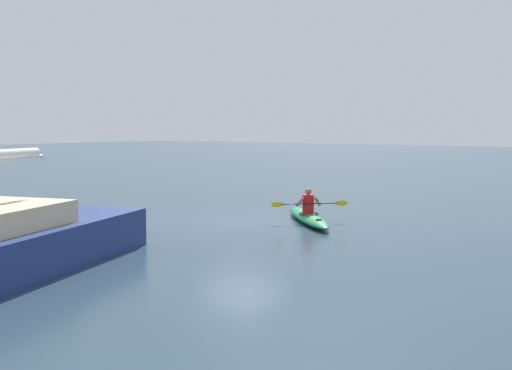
% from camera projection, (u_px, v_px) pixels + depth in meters
% --- Properties ---
extents(ground_plane, '(160.00, 160.00, 0.00)m').
position_uv_depth(ground_plane, '(241.00, 221.00, 19.23)').
color(ground_plane, '#283D4C').
extents(kayak, '(3.46, 3.61, 0.29)m').
position_uv_depth(kayak, '(308.00, 217.00, 18.98)').
color(kayak, '#19723F').
rests_on(kayak, ground).
extents(kayaker, '(1.80, 1.70, 0.78)m').
position_uv_depth(kayaker, '(308.00, 202.00, 18.94)').
color(kayaker, red).
rests_on(kayaker, kayak).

